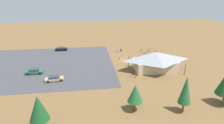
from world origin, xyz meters
TOP-DOWN VIEW (x-y plane):
  - ground at (0.00, 0.00)m, footprint 160.00×160.00m
  - parking_lot_asphalt at (24.35, 1.93)m, footprint 41.95×35.43m
  - bike_pavilion at (-8.09, 10.26)m, footprint 14.04×8.93m
  - trash_bin at (-1.53, -8.70)m, footprint 0.60×0.60m
  - lot_sign at (0.93, -2.81)m, footprint 0.56×0.08m
  - pine_east at (2.60, 29.19)m, footprint 2.99×2.99m
  - pine_midwest at (19.58, 32.74)m, footprint 3.25×3.25m
  - pine_far_west at (-6.51, 30.93)m, footprint 2.44×2.44m
  - bicycle_orange_mid_cluster at (-9.11, -5.07)m, footprint 1.76×0.51m
  - bicycle_blue_yard_center at (-16.26, 3.20)m, footprint 1.58×0.66m
  - bicycle_white_by_bin at (-12.97, -9.38)m, footprint 1.44×0.94m
  - bicycle_green_edge_south at (-12.67, 1.65)m, footprint 1.71×0.55m
  - bicycle_silver_near_porch at (-16.69, 1.20)m, footprint 1.56×0.75m
  - bicycle_teal_back_row at (-11.06, -3.86)m, footprint 0.65×1.64m
  - bicycle_black_lone_west at (-11.17, -6.49)m, footprint 1.57×0.79m
  - bicycle_red_near_sign at (-13.53, -3.56)m, footprint 0.89×1.46m
  - bicycle_yellow_yard_right at (-9.75, -2.80)m, footprint 1.29×1.31m
  - bicycle_purple_edge_north at (-9.15, -8.41)m, footprint 0.48×1.64m
  - bicycle_orange_yard_front at (-12.47, -1.88)m, footprint 0.52×1.64m
  - bicycle_blue_trailside at (-13.85, -6.07)m, footprint 0.48×1.66m
  - car_black_near_entry at (20.59, -12.75)m, footprint 4.33×1.97m
  - car_green_end_stall at (25.93, 8.37)m, footprint 4.75×1.92m
  - car_tan_aisle_side at (19.83, 13.73)m, footprint 4.89×2.42m
  - visitor_by_pavilion at (-10.58, 1.70)m, footprint 0.36×0.37m
  - visitor_near_lot at (0.70, -0.18)m, footprint 0.36×0.36m

SIDE VIEW (x-z plane):
  - ground at x=0.00m, z-range 0.00..0.00m
  - parking_lot_asphalt at x=24.35m, z-range 0.00..0.05m
  - bicycle_teal_back_row at x=-11.06m, z-range -0.04..0.73m
  - bicycle_blue_yard_center at x=-16.26m, z-range -0.03..0.72m
  - bicycle_white_by_bin at x=-12.97m, z-range -0.02..0.72m
  - bicycle_blue_trailside at x=-13.85m, z-range -0.04..0.74m
  - bicycle_black_lone_west at x=-11.17m, z-range -0.04..0.75m
  - bicycle_silver_near_porch at x=-16.69m, z-range -0.06..0.78m
  - bicycle_orange_yard_front at x=-12.47m, z-range -0.03..0.75m
  - bicycle_purple_edge_north at x=-9.15m, z-range -0.06..0.78m
  - bicycle_red_near_sign at x=-13.53m, z-range -0.04..0.77m
  - bicycle_green_edge_south at x=-12.67m, z-range -0.06..0.82m
  - bicycle_yellow_yard_right at x=-9.75m, z-range -0.04..0.81m
  - bicycle_orange_mid_cluster at x=-9.11m, z-range -0.06..0.84m
  - trash_bin at x=-1.53m, z-range 0.00..0.90m
  - car_black_near_entry at x=20.59m, z-range 0.05..1.37m
  - car_tan_aisle_side at x=19.83m, z-range 0.05..1.39m
  - car_green_end_stall at x=25.93m, z-range 0.04..1.46m
  - visitor_near_lot at x=0.70m, z-range 0.04..1.71m
  - visitor_by_pavilion at x=-10.58m, z-range 0.04..1.79m
  - lot_sign at x=0.93m, z-range 0.31..2.51m
  - bike_pavilion at x=-8.09m, z-range 0.31..5.75m
  - pine_east at x=2.60m, z-range 0.97..6.46m
  - pine_midwest at x=19.58m, z-range 1.06..7.58m
  - pine_far_west at x=-6.51m, z-range 0.97..8.42m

